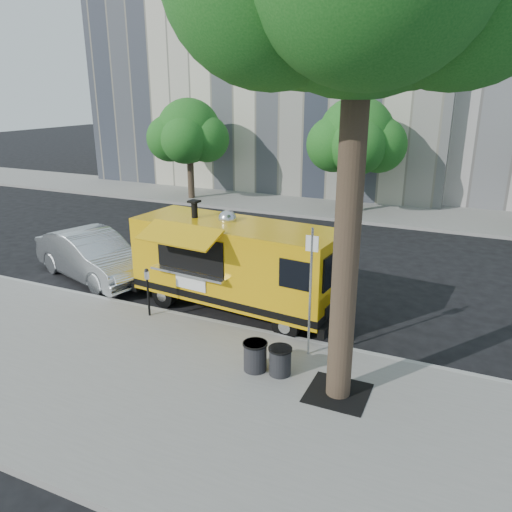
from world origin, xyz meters
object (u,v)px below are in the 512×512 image
Objects in this scene: far_tree_a at (189,131)px; parking_meter at (148,286)px; trash_bin_right at (280,360)px; sedan at (93,256)px; trash_bin_left at (255,355)px; sign_post at (311,285)px; far_tree_b at (356,136)px; food_truck at (234,263)px.

far_tree_a is 4.01× the size of parking_meter.
far_tree_a is 15.59m from parking_meter.
far_tree_a reaches higher than trash_bin_right.
trash_bin_left is (7.27, -3.20, -0.29)m from sedan.
sign_post is at bearing -50.17° from far_tree_a.
far_tree_b is at bearing 100.15° from sign_post.
far_tree_a is 12.62m from sedan.
far_tree_a is 18.98m from trash_bin_right.
parking_meter is 0.28× the size of sedan.
parking_meter is at bearing 163.65° from trash_bin_right.
sign_post is 0.48× the size of food_truck.
sign_post is 1.75m from trash_bin_right.
sedan is (3.45, -11.77, -2.99)m from far_tree_a.
far_tree_b is 8.48× the size of trash_bin_left.
far_tree_a is 0.97× the size of far_tree_b.
far_tree_a is at bearing 129.83° from sign_post.
parking_meter is at bearing -134.00° from food_truck.
food_truck is (-0.21, -12.53, -2.43)m from far_tree_b.
far_tree_a reaches higher than sedan.
trash_bin_left is 1.06× the size of trash_bin_right.
trash_bin_left is at bearing -83.60° from far_tree_b.
trash_bin_right is at bearing -52.89° from far_tree_a.
sign_post reaches higher than parking_meter.
trash_bin_right is (2.48, -2.78, -0.93)m from food_truck.
trash_bin_left is (3.72, -1.32, -0.49)m from parking_meter.
sign_post is (2.55, -14.25, -1.98)m from far_tree_b.
parking_meter reaches higher than trash_bin_right.
trash_bin_right is at bearing -81.55° from far_tree_b.
food_truck is at bearing 147.97° from sign_post.
sign_post is 1.94m from trash_bin_left.
sign_post is (11.55, -13.85, -1.93)m from far_tree_a.
far_tree_b is at bearing 94.69° from food_truck.
sign_post is at bearing -79.85° from far_tree_b.
food_truck is (1.79, 1.52, 0.42)m from parking_meter.
food_truck is 1.32× the size of sedan.
trash_bin_left is at bearing -126.38° from sign_post.
trash_bin_right is at bearing -42.61° from food_truck.
trash_bin_left is (-0.83, -1.12, -1.35)m from sign_post.
far_tree_b is 13.72m from sedan.
far_tree_a is at bearing 117.15° from parking_meter.
trash_bin_right is at bearing 6.99° from trash_bin_left.
sedan is at bearing -73.66° from far_tree_a.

